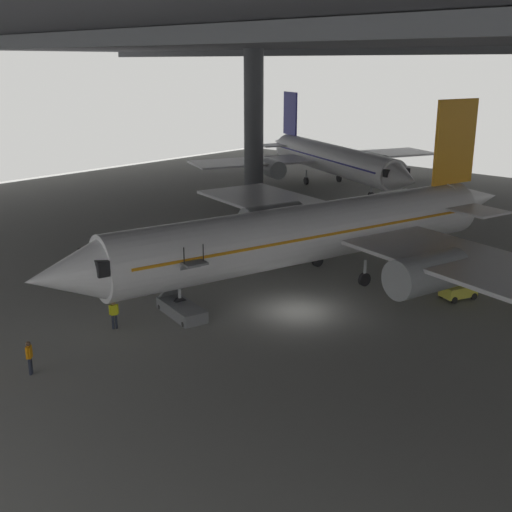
# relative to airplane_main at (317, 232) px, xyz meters

# --- Properties ---
(ground_plane) EXTENTS (110.00, 110.00, 0.00)m
(ground_plane) POSITION_rel_airplane_main_xyz_m (2.64, -5.17, -3.52)
(ground_plane) COLOR gray
(hangar_structure) EXTENTS (121.00, 99.00, 17.03)m
(hangar_structure) POSITION_rel_airplane_main_xyz_m (2.51, 8.61, 12.87)
(hangar_structure) COLOR #4C4F54
(hangar_structure) RESTS_ON ground_plane
(airplane_main) EXTENTS (36.88, 37.46, 11.82)m
(airplane_main) POSITION_rel_airplane_main_xyz_m (0.00, 0.00, 0.00)
(airplane_main) COLOR white
(airplane_main) RESTS_ON ground_plane
(boarding_stairs) EXTENTS (4.49, 2.44, 4.73)m
(boarding_stairs) POSITION_rel_airplane_main_xyz_m (-2.05, -10.31, -2.78)
(boarding_stairs) COLOR slate
(boarding_stairs) RESTS_ON ground_plane
(crew_worker_near_nose) EXTENTS (0.41, 0.42, 1.71)m
(crew_worker_near_nose) POSITION_rel_airplane_main_xyz_m (-1.85, -20.17, -2.53)
(crew_worker_near_nose) COLOR #232838
(crew_worker_near_nose) RESTS_ON ground_plane
(crew_worker_by_stairs) EXTENTS (0.34, 0.51, 1.68)m
(crew_worker_by_stairs) POSITION_rel_airplane_main_xyz_m (-3.40, -14.17, -2.56)
(crew_worker_by_stairs) COLOR #232838
(crew_worker_by_stairs) RESTS_ON ground_plane
(airplane_distant) EXTENTS (31.50, 31.61, 10.61)m
(airplane_distant) POSITION_rel_airplane_main_xyz_m (-20.12, 29.40, -0.22)
(airplane_distant) COLOR white
(airplane_distant) RESTS_ON ground_plane
(baggage_tug) EXTENTS (1.97, 2.49, 0.90)m
(baggage_tug) POSITION_rel_airplane_main_xyz_m (8.78, 3.39, -2.99)
(baggage_tug) COLOR yellow
(baggage_tug) RESTS_ON ground_plane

